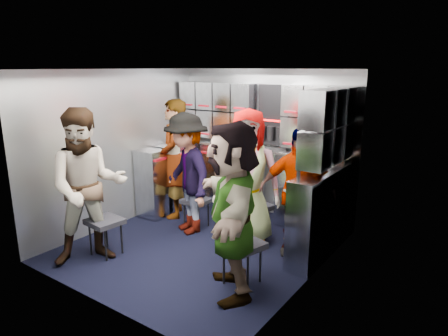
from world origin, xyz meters
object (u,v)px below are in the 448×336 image
Objects in this scene: attendant_arc_c at (247,178)px; attendant_arc_d at (297,192)px; jump_seat_center at (254,208)px; jump_seat_mid_left at (196,202)px; attendant_standing at (174,159)px; attendant_arc_b at (187,174)px; jump_seat_mid_right at (302,215)px; jump_seat_near_left at (105,223)px; jump_seat_near_right at (242,246)px; attendant_arc_a at (88,187)px; attendant_arc_e at (232,210)px.

attendant_arc_d is (0.61, 0.09, -0.09)m from attendant_arc_c.
jump_seat_center is 0.47m from attendant_arc_c.
jump_seat_mid_left is 1.49m from attendant_arc_d.
attendant_standing reaches higher than attendant_arc_b.
jump_seat_mid_right is 0.31× the size of attendant_arc_b.
jump_seat_near_left is 0.26× the size of attendant_standing.
jump_seat_center reaches higher than jump_seat_mid_left.
attendant_arc_a is (-1.64, -0.55, 0.46)m from jump_seat_near_right.
jump_seat_center is 0.98× the size of jump_seat_mid_right.
jump_seat_near_left is 0.26× the size of attendant_arc_c.
attendant_arc_a reaches higher than jump_seat_center.
attendant_arc_e is (-0.14, -1.29, 0.43)m from jump_seat_mid_right.
jump_seat_near_left is at bearing -167.40° from jump_seat_near_right.
attendant_arc_e is at bearing -89.28° from attendant_arc_c.
attendant_arc_b is (-1.30, 0.70, 0.39)m from jump_seat_near_right.
attendant_arc_c reaches higher than jump_seat_near_right.
attendant_arc_d is at bearing 47.97° from attendant_standing.
jump_seat_center is 0.28× the size of attendant_arc_a.
attendant_arc_a is at bearing -31.89° from attendant_standing.
jump_seat_near_right is at bearing 21.51° from attendant_standing.
jump_seat_center is at bearing 49.93° from jump_seat_near_left.
attendant_arc_a reaches higher than jump_seat_near_right.
attendant_arc_c reaches higher than attendant_arc_b.
attendant_arc_a is 1.68m from attendant_arc_e.
attendant_arc_d is at bearing -8.29° from jump_seat_center.
attendant_arc_d is at bearing 131.98° from attendant_arc_e.
jump_seat_mid_right is 0.29× the size of attendant_standing.
attendant_standing is at bearing 179.09° from jump_seat_center.
attendant_arc_c is at bearing 163.76° from attendant_arc_e.
attendant_arc_c is at bearing -5.02° from attendant_arc_a.
jump_seat_near_left is at bearing -124.50° from attendant_arc_e.
attendant_standing is at bearing 156.73° from attendant_arc_d.
attendant_arc_a reaches higher than attendant_arc_b.
jump_seat_mid_left is 0.47m from attendant_arc_b.
jump_seat_mid_right is (1.78, 1.48, 0.02)m from jump_seat_near_left.
jump_seat_center is 0.28× the size of attendant_standing.
attendant_arc_b is 1.06× the size of attendant_arc_d.
jump_seat_near_right is (1.30, -0.88, 0.05)m from jump_seat_mid_left.
jump_seat_near_right is at bearing -36.51° from attendant_arc_a.
attendant_standing is at bearing -177.98° from jump_seat_mid_right.
jump_seat_mid_right is 1.37m from attendant_arc_e.
jump_seat_center is 1.03× the size of jump_seat_near_right.
jump_seat_mid_left is at bearing 116.54° from attendant_arc_b.
jump_seat_near_right is (-0.14, -1.11, -0.01)m from jump_seat_mid_right.
jump_seat_center is at bearing 9.65° from jump_seat_mid_left.
jump_seat_center reaches higher than jump_seat_near_left.
attendant_arc_c is 0.62m from attendant_arc_d.
jump_seat_near_left is 1.19m from attendant_arc_b.
jump_seat_mid_left is at bearing 34.17° from attendant_standing.
attendant_arc_e reaches higher than jump_seat_center.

